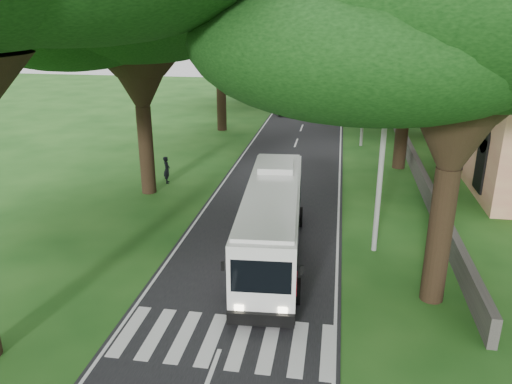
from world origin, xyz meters
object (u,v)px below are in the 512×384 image
at_px(pedestrian, 167,170).
at_px(pole_mid, 364,96).
at_px(distant_car_b, 294,93).
at_px(pole_far, 358,70).
at_px(distant_car_c, 336,88).
at_px(distant_car_a, 282,108).
at_px(coach_bus, 272,220).
at_px(pole_near, 381,166).

bearing_deg(pedestrian, pole_mid, -63.81).
bearing_deg(distant_car_b, pole_far, -15.14).
height_order(distant_car_b, distant_car_c, distant_car_b).
height_order(pole_far, distant_car_c, pole_far).
relative_size(distant_car_a, distant_car_c, 0.85).
relative_size(coach_bus, distant_car_c, 2.77).
xyz_separation_m(distant_car_a, pedestrian, (-4.73, -24.77, 0.26)).
xyz_separation_m(pole_near, distant_car_c, (-2.54, 49.82, -3.54)).
bearing_deg(pole_near, distant_car_c, 92.92).
xyz_separation_m(distant_car_b, pedestrian, (-5.02, -35.91, 0.20)).
xyz_separation_m(pole_far, distant_car_c, (-2.54, 9.82, -3.54)).
bearing_deg(distant_car_c, pedestrian, 61.27).
relative_size(coach_bus, distant_car_b, 2.88).
height_order(pole_near, pedestrian, pole_near).
height_order(coach_bus, distant_car_a, coach_bus).
bearing_deg(pole_mid, distant_car_b, 108.43).
bearing_deg(distant_car_c, distant_car_a, 56.82).
xyz_separation_m(coach_bus, distant_car_a, (-3.54, 34.11, -1.19)).
xyz_separation_m(pole_near, pole_far, (0.00, 40.00, 0.00)).
distance_m(pole_mid, pole_far, 20.00).
height_order(pole_mid, distant_car_c, pole_mid).
relative_size(pole_near, distant_car_b, 1.97).
height_order(pole_near, distant_car_a, pole_near).
distance_m(pole_near, pole_mid, 20.00).
relative_size(pole_far, distant_car_a, 2.24).
relative_size(distant_car_a, pedestrian, 1.99).
bearing_deg(distant_car_a, pedestrian, 61.92).
bearing_deg(pole_far, pedestrian, -112.02).
bearing_deg(distant_car_a, coach_bus, 78.64).
distance_m(pole_near, pedestrian, 15.56).
bearing_deg(pole_near, distant_car_a, 104.14).
height_order(distant_car_a, distant_car_c, distant_car_c).
relative_size(pole_far, distant_car_b, 1.97).
relative_size(pole_far, coach_bus, 0.69).
bearing_deg(pole_far, coach_bus, -96.48).
relative_size(pole_near, pole_mid, 1.00).
distance_m(pole_mid, distant_car_a, 15.56).
distance_m(coach_bus, distant_car_c, 51.28).
relative_size(distant_car_c, pedestrian, 2.35).
distance_m(pole_near, distant_car_a, 33.92).
bearing_deg(coach_bus, pole_mid, 73.74).
bearing_deg(pedestrian, coach_bus, -155.25).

